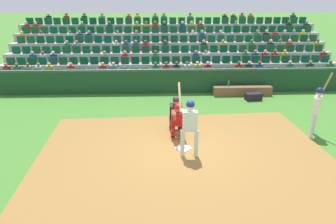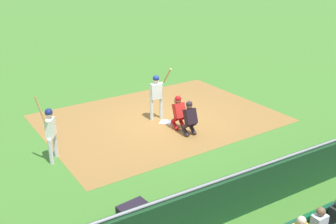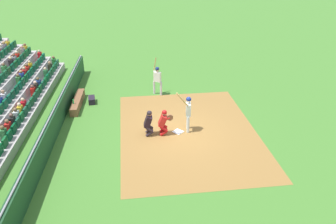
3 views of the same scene
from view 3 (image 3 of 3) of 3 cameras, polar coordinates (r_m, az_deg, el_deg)
name	(u,v)px [view 3 (image 3 of 3)]	position (r m, az deg, el deg)	size (l,w,h in m)	color
ground_plane	(178,132)	(16.46, 1.71, -3.39)	(160.00, 160.00, 0.00)	#41792B
infield_dirt_patch	(188,131)	(16.51, 3.44, -3.31)	(8.95, 6.60, 0.01)	olive
home_plate_marker	(178,132)	(16.45, 1.71, -3.35)	(0.44, 0.44, 0.02)	white
batter_at_plate	(188,110)	(16.08, 3.44, 0.36)	(0.60, 0.76, 2.18)	silver
catcher_crouching	(164,121)	(15.93, -0.74, -1.51)	(0.46, 0.71, 1.30)	#B41314
home_plate_umpire	(149,122)	(15.90, -3.30, -1.67)	(0.46, 0.46, 1.31)	#291F25
dugout_wall	(53,126)	(16.67, -18.92, -2.27)	(17.81, 0.24, 1.22)	#194022
dugout_bench	(78,102)	(19.62, -15.10, 1.65)	(2.85, 0.40, 0.44)	brown
water_bottle_on_bench	(73,102)	(18.88, -15.79, 1.71)	(0.07, 0.07, 0.27)	green
equipment_duffel_bag	(92,100)	(19.81, -12.83, 2.01)	(0.74, 0.36, 0.34)	black
on_deck_batter	(157,78)	(20.05, -1.83, 5.87)	(0.60, 0.58, 2.23)	silver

